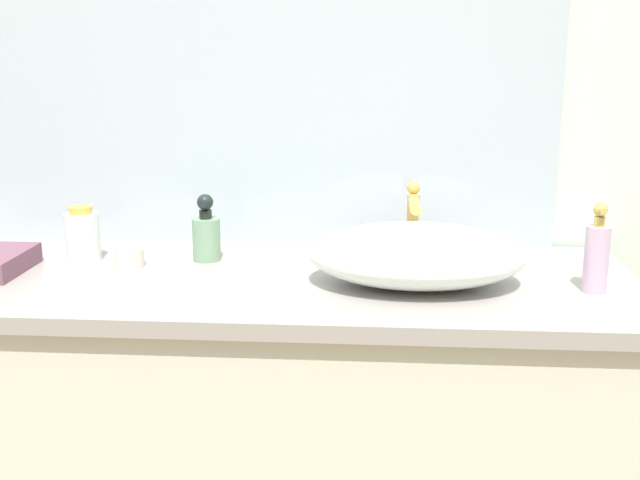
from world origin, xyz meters
TOP-DOWN VIEW (x-y plane):
  - bathroom_wall_rear at (0.00, 0.73)m, footprint 6.00×0.06m
  - vanity_counter at (-0.07, 0.41)m, footprint 1.62×0.56m
  - sink_basin at (0.30, 0.38)m, footprint 0.41×0.28m
  - faucet at (0.30, 0.53)m, footprint 0.03×0.13m
  - soap_dispenser at (-0.14, 0.52)m, footprint 0.06×0.06m
  - lotion_bottle at (-0.40, 0.50)m, footprint 0.07×0.07m
  - perfume_bottle at (0.63, 0.35)m, footprint 0.05×0.05m
  - candle_jar at (-0.29, 0.46)m, footprint 0.06×0.06m

SIDE VIEW (x-z plane):
  - vanity_counter at x=-0.07m, z-range 0.00..0.88m
  - candle_jar at x=-0.29m, z-range 0.88..0.91m
  - lotion_bottle at x=-0.40m, z-range 0.87..0.99m
  - soap_dispenser at x=-0.14m, z-range 0.86..1.00m
  - sink_basin at x=0.30m, z-range 0.88..0.99m
  - perfume_bottle at x=0.63m, z-range 0.86..1.03m
  - faucet at x=0.30m, z-range 0.89..1.06m
  - bathroom_wall_rear at x=0.00m, z-range 0.00..2.60m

